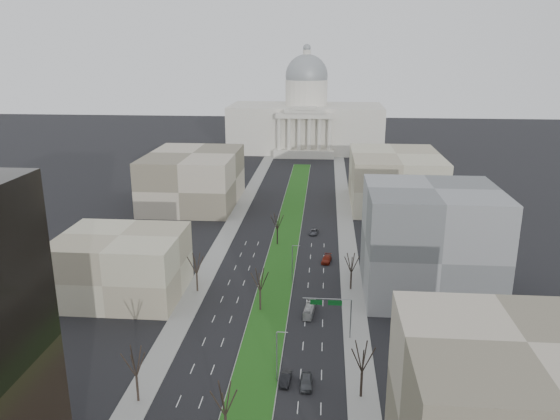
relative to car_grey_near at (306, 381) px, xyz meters
The scene contains 24 objects.
ground 66.39m from the car_grey_near, 97.40° to the left, with size 600.00×600.00×0.00m, color black.
median 65.38m from the car_grey_near, 97.52° to the left, with size 8.00×222.03×0.20m.
sidewalk_left 48.44m from the car_grey_near, 122.54° to the left, with size 5.00×330.00×0.15m, color gray.
sidewalk_right 41.80m from the car_grey_near, 77.64° to the left, with size 5.00×330.00×0.15m, color gray.
capitol 216.14m from the car_grey_near, 92.27° to the left, with size 80.00×46.00×55.00m.
building_beige_left 52.10m from the car_grey_near, 143.43° to the left, with size 26.00×22.00×14.00m, color tan.
building_grey_right 46.94m from the car_grey_near, 56.07° to the left, with size 28.00×26.00×24.00m, color slate.
building_far_left 114.73m from the car_grey_near, 112.37° to the left, with size 30.00×40.00×18.00m, color gray.
building_far_right 114.23m from the car_grey_near, 76.58° to the left, with size 30.00×40.00×18.00m, color tan.
tree_left_mid 27.19m from the car_grey_near, 166.52° to the right, with size 5.40×5.40×9.72m.
tree_left_far 42.94m from the car_grey_near, 127.28° to the left, with size 5.28×5.28×9.50m.
tree_right_mid 10.93m from the car_grey_near, 14.10° to the right, with size 5.52×5.52×9.94m.
tree_right_far 39.22m from the car_grey_near, 77.12° to the left, with size 5.04×5.04×9.07m.
tree_median_a 18.71m from the car_grey_near, 126.67° to the right, with size 5.40×5.40×9.72m.
tree_median_b 28.57m from the car_grey_near, 112.22° to the left, with size 5.40×5.40×9.72m.
tree_median_c 66.95m from the car_grey_near, 99.11° to the left, with size 5.40×5.40×9.72m.
streetlamp_median_b 6.28m from the car_grey_near, behind, with size 1.90×0.20×9.16m.
streetlamp_median_c 41.30m from the car_grey_near, 96.69° to the left, with size 1.90×0.20×9.16m.
mast_arm_signs 17.42m from the car_grey_near, 72.70° to the left, with size 9.12×0.24×8.09m.
car_grey_near is the anchor object (origin of this frame).
car_black 3.42m from the car_grey_near, 168.94° to the left, with size 1.53×4.40×1.45m, color black.
car_red 54.11m from the car_grey_near, 86.67° to the left, with size 2.17×5.35×1.55m, color maroon.
car_grey_far 75.88m from the car_grey_near, 90.48° to the left, with size 2.19×4.74×1.32m, color #4A4B52.
box_van 25.10m from the car_grey_near, 90.66° to the left, with size 1.71×7.30×2.03m, color silver.
Camera 1 is at (10.77, -22.49, 52.37)m, focal length 35.00 mm.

